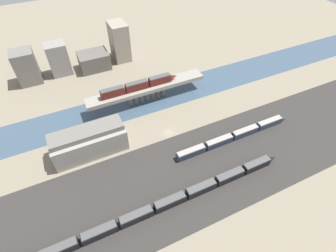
{
  "coord_description": "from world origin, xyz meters",
  "views": [
    {
      "loc": [
        -35.49,
        -74.03,
        85.74
      ],
      "look_at": [
        0.0,
        1.03,
        3.31
      ],
      "focal_mm": 28.0,
      "sensor_mm": 36.0,
      "label": 1
    }
  ],
  "objects_px": {
    "train_yard_mid": "(235,136)",
    "warehouse_building": "(89,141)",
    "train_on_bridge": "(139,85)",
    "train_yard_near": "(157,207)"
  },
  "relations": [
    {
      "from": "train_yard_mid",
      "to": "train_on_bridge",
      "type": "bearing_deg",
      "value": 124.26
    },
    {
      "from": "train_yard_mid",
      "to": "warehouse_building",
      "type": "distance_m",
      "value": 62.49
    },
    {
      "from": "train_on_bridge",
      "to": "warehouse_building",
      "type": "height_order",
      "value": "train_on_bridge"
    },
    {
      "from": "train_yard_near",
      "to": "train_yard_mid",
      "type": "relative_size",
      "value": 1.78
    },
    {
      "from": "warehouse_building",
      "to": "train_on_bridge",
      "type": "bearing_deg",
      "value": 35.18
    },
    {
      "from": "train_yard_near",
      "to": "warehouse_building",
      "type": "relative_size",
      "value": 3.51
    },
    {
      "from": "train_on_bridge",
      "to": "warehouse_building",
      "type": "xyz_separation_m",
      "value": [
        -30.59,
        -21.56,
        -4.41
      ]
    },
    {
      "from": "train_on_bridge",
      "to": "warehouse_building",
      "type": "bearing_deg",
      "value": -144.82
    },
    {
      "from": "train_yard_mid",
      "to": "warehouse_building",
      "type": "relative_size",
      "value": 1.96
    },
    {
      "from": "train_yard_near",
      "to": "train_yard_mid",
      "type": "xyz_separation_m",
      "value": [
        44.62,
        16.64,
        -0.13
      ]
    }
  ]
}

